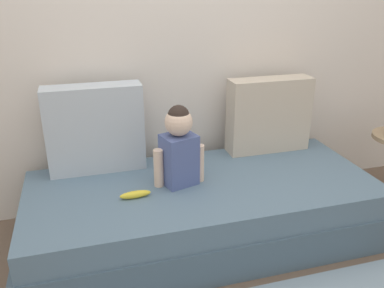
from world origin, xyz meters
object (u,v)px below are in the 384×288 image
object	(u,v)px
couch	(203,210)
throw_pillow_right	(269,115)
banana	(135,194)
throw_pillow_left	(95,129)
toddler	(179,146)

from	to	relation	value
couch	throw_pillow_right	world-z (taller)	throw_pillow_right
couch	banana	world-z (taller)	banana
couch	banana	bearing A→B (deg)	-170.53
throw_pillow_left	toddler	size ratio (longest dim) A/B	1.22
throw_pillow_left	banana	world-z (taller)	throw_pillow_left
toddler	banana	size ratio (longest dim) A/B	2.77
toddler	throw_pillow_left	bearing A→B (deg)	144.00
couch	toddler	size ratio (longest dim) A/B	4.41
throw_pillow_right	toddler	world-z (taller)	throw_pillow_right
throw_pillow_right	toddler	distance (m)	0.77
throw_pillow_right	toddler	size ratio (longest dim) A/B	1.19
throw_pillow_left	toddler	bearing A→B (deg)	-36.00
couch	throw_pillow_right	distance (m)	0.80
throw_pillow_right	toddler	xyz separation A→B (m)	(-0.70, -0.32, -0.02)
throw_pillow_left	banana	distance (m)	0.51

